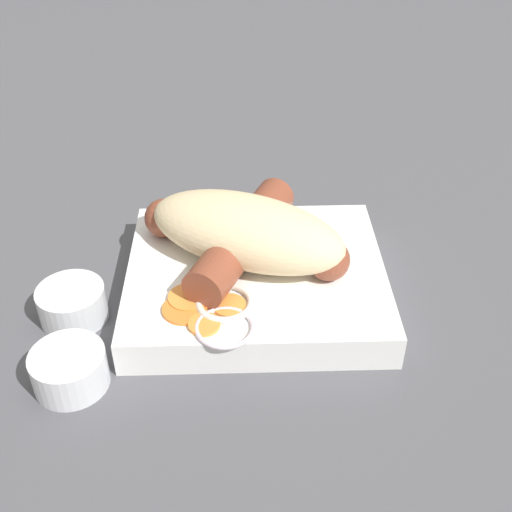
% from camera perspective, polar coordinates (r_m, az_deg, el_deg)
% --- Properties ---
extents(ground_plane, '(3.00, 3.00, 0.00)m').
position_cam_1_polar(ground_plane, '(0.53, -0.00, -3.36)').
color(ground_plane, '#4C4C51').
extents(food_tray, '(0.20, 0.17, 0.03)m').
position_cam_1_polar(food_tray, '(0.52, -0.00, -2.15)').
color(food_tray, white).
rests_on(food_tray, ground_plane).
extents(bread_roll, '(0.18, 0.14, 0.05)m').
position_cam_1_polar(bread_roll, '(0.50, -0.87, 2.24)').
color(bread_roll, beige).
rests_on(bread_roll, food_tray).
extents(sausage, '(0.16, 0.14, 0.03)m').
position_cam_1_polar(sausage, '(0.51, -1.19, 1.60)').
color(sausage, brown).
rests_on(sausage, food_tray).
extents(pickled_veggies, '(0.07, 0.08, 0.01)m').
position_cam_1_polar(pickled_veggies, '(0.47, -3.71, -4.82)').
color(pickled_veggies, orange).
rests_on(pickled_veggies, food_tray).
extents(condiment_cup_near, '(0.05, 0.05, 0.03)m').
position_cam_1_polar(condiment_cup_near, '(0.52, -15.99, -4.24)').
color(condiment_cup_near, silver).
rests_on(condiment_cup_near, ground_plane).
extents(condiment_cup_far, '(0.05, 0.05, 0.03)m').
position_cam_1_polar(condiment_cup_far, '(0.47, -16.22, -9.77)').
color(condiment_cup_far, silver).
rests_on(condiment_cup_far, ground_plane).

